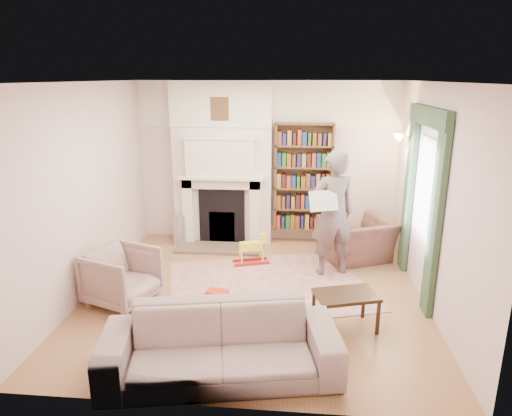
# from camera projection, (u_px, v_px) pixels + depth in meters

# --- Properties ---
(floor) EXTENTS (4.50, 4.50, 0.00)m
(floor) POSITION_uv_depth(u_px,v_px,m) (254.00, 294.00, 6.24)
(floor) COLOR #94643B
(floor) RESTS_ON ground
(ceiling) EXTENTS (4.50, 4.50, 0.00)m
(ceiling) POSITION_uv_depth(u_px,v_px,m) (254.00, 82.00, 5.47)
(ceiling) COLOR white
(ceiling) RESTS_ON wall_back
(wall_back) EXTENTS (4.50, 0.00, 4.50)m
(wall_back) POSITION_uv_depth(u_px,v_px,m) (267.00, 163.00, 8.01)
(wall_back) COLOR beige
(wall_back) RESTS_ON floor
(wall_front) EXTENTS (4.50, 0.00, 4.50)m
(wall_front) POSITION_uv_depth(u_px,v_px,m) (227.00, 264.00, 3.70)
(wall_front) COLOR beige
(wall_front) RESTS_ON floor
(wall_left) EXTENTS (0.00, 4.50, 4.50)m
(wall_left) POSITION_uv_depth(u_px,v_px,m) (86.00, 191.00, 6.06)
(wall_left) COLOR beige
(wall_left) RESTS_ON floor
(wall_right) EXTENTS (0.00, 4.50, 4.50)m
(wall_right) POSITION_uv_depth(u_px,v_px,m) (434.00, 199.00, 5.65)
(wall_right) COLOR beige
(wall_right) RESTS_ON floor
(fireplace) EXTENTS (1.70, 0.58, 2.80)m
(fireplace) POSITION_uv_depth(u_px,v_px,m) (223.00, 165.00, 7.89)
(fireplace) COLOR beige
(fireplace) RESTS_ON floor
(bookcase) EXTENTS (1.00, 0.24, 1.85)m
(bookcase) POSITION_uv_depth(u_px,v_px,m) (303.00, 178.00, 7.89)
(bookcase) COLOR brown
(bookcase) RESTS_ON floor
(window) EXTENTS (0.02, 0.90, 1.30)m
(window) POSITION_uv_depth(u_px,v_px,m) (425.00, 187.00, 6.02)
(window) COLOR silver
(window) RESTS_ON wall_right
(curtain_left) EXTENTS (0.07, 0.32, 2.40)m
(curtain_left) POSITION_uv_depth(u_px,v_px,m) (435.00, 222.00, 5.43)
(curtain_left) COLOR #29402A
(curtain_left) RESTS_ON floor
(curtain_right) EXTENTS (0.07, 0.32, 2.40)m
(curtain_right) POSITION_uv_depth(u_px,v_px,m) (409.00, 193.00, 6.77)
(curtain_right) COLOR #29402A
(curtain_right) RESTS_ON floor
(pelmet) EXTENTS (0.09, 1.70, 0.24)m
(pelmet) POSITION_uv_depth(u_px,v_px,m) (429.00, 116.00, 5.77)
(pelmet) COLOR #29402A
(pelmet) RESTS_ON wall_right
(wall_sconce) EXTENTS (0.20, 0.24, 0.24)m
(wall_sconce) POSITION_uv_depth(u_px,v_px,m) (396.00, 142.00, 6.97)
(wall_sconce) COLOR gold
(wall_sconce) RESTS_ON wall_right
(rug) EXTENTS (3.21, 2.78, 0.01)m
(rug) POSITION_uv_depth(u_px,v_px,m) (268.00, 285.00, 6.49)
(rug) COLOR #C7B496
(rug) RESTS_ON floor
(armchair_reading) EXTENTS (1.32, 1.25, 0.68)m
(armchair_reading) POSITION_uv_depth(u_px,v_px,m) (357.00, 240.00, 7.33)
(armchair_reading) COLOR #522C2B
(armchair_reading) RESTS_ON floor
(armchair_left) EXTENTS (1.01, 1.00, 0.72)m
(armchair_left) POSITION_uv_depth(u_px,v_px,m) (122.00, 276.00, 5.93)
(armchair_left) COLOR #AC9B8E
(armchair_left) RESTS_ON floor
(sofa) EXTENTS (2.43, 1.31, 0.67)m
(sofa) POSITION_uv_depth(u_px,v_px,m) (221.00, 344.00, 4.47)
(sofa) COLOR #A79D8A
(sofa) RESTS_ON floor
(man_reading) EXTENTS (0.80, 0.66, 1.88)m
(man_reading) POSITION_uv_depth(u_px,v_px,m) (333.00, 214.00, 6.63)
(man_reading) COLOR #63524F
(man_reading) RESTS_ON floor
(newspaper) EXTENTS (0.43, 0.26, 0.28)m
(newspaper) POSITION_uv_depth(u_px,v_px,m) (324.00, 201.00, 6.38)
(newspaper) COLOR silver
(newspaper) RESTS_ON man_reading
(coffee_table) EXTENTS (0.80, 0.64, 0.45)m
(coffee_table) POSITION_uv_depth(u_px,v_px,m) (345.00, 311.00, 5.32)
(coffee_table) COLOR black
(coffee_table) RESTS_ON floor
(paraffin_heater) EXTENTS (0.31, 0.31, 0.55)m
(paraffin_heater) POSITION_uv_depth(u_px,v_px,m) (179.00, 229.00, 8.01)
(paraffin_heater) COLOR #B5B9BD
(paraffin_heater) RESTS_ON floor
(rocking_horse) EXTENTS (0.60, 0.38, 0.49)m
(rocking_horse) POSITION_uv_depth(u_px,v_px,m) (251.00, 249.00, 7.17)
(rocking_horse) COLOR #FFF42A
(rocking_horse) RESTS_ON rug
(board_game) EXTENTS (0.41, 0.41, 0.03)m
(board_game) POSITION_uv_depth(u_px,v_px,m) (230.00, 306.00, 5.85)
(board_game) COLOR #D6C24B
(board_game) RESTS_ON rug
(game_box_lid) EXTENTS (0.31, 0.24, 0.05)m
(game_box_lid) POSITION_uv_depth(u_px,v_px,m) (217.00, 292.00, 6.20)
(game_box_lid) COLOR red
(game_box_lid) RESTS_ON rug
(comic_annuals) EXTENTS (0.47, 0.64, 0.02)m
(comic_annuals) POSITION_uv_depth(u_px,v_px,m) (257.00, 307.00, 5.83)
(comic_annuals) COLOR red
(comic_annuals) RESTS_ON rug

